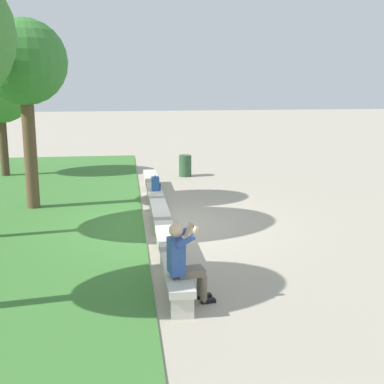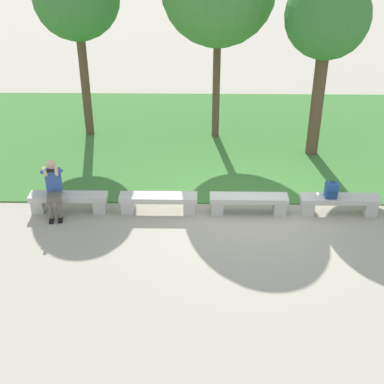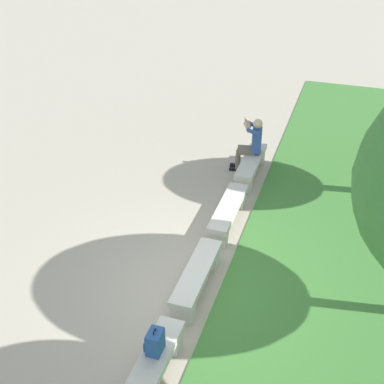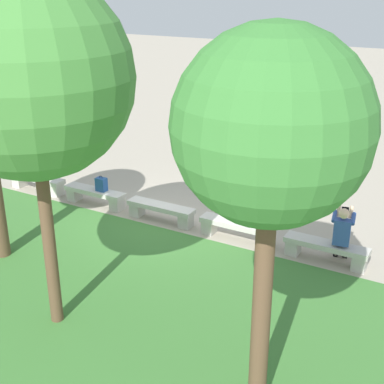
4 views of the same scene
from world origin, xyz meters
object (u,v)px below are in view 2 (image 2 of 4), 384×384
(bench_far, at_px, (339,202))
(tree_left_background, at_px, (327,19))
(bench_near, at_px, (158,201))
(person_photographer, at_px, (53,185))
(bench_main, at_px, (69,200))
(backpack, at_px, (331,190))
(bench_mid, at_px, (249,202))

(bench_far, distance_m, tree_left_background, 4.76)
(bench_near, relative_size, tree_left_background, 0.37)
(bench_far, distance_m, person_photographer, 6.61)
(person_photographer, bearing_deg, bench_near, 1.84)
(bench_main, relative_size, tree_left_background, 0.37)
(bench_main, distance_m, person_photographer, 0.53)
(bench_far, bearing_deg, bench_main, 180.00)
(bench_far, bearing_deg, bench_near, 180.00)
(backpack, height_order, tree_left_background, tree_left_background)
(bench_mid, distance_m, backpack, 1.90)
(bench_far, xyz_separation_m, backpack, (-0.23, -0.02, 0.33))
(bench_near, bearing_deg, bench_mid, 0.00)
(bench_far, distance_m, backpack, 0.40)
(backpack, xyz_separation_m, tree_left_background, (0.19, 3.28, 3.14))
(bench_mid, xyz_separation_m, backpack, (1.87, -0.02, 0.33))
(bench_near, xyz_separation_m, tree_left_background, (4.16, 3.26, 3.47))
(bench_main, bearing_deg, person_photographer, -164.83)
(backpack, bearing_deg, bench_near, 179.64)
(bench_near, xyz_separation_m, bench_far, (4.21, 0.00, 0.00))
(bench_main, bearing_deg, bench_mid, 0.00)
(bench_main, height_order, person_photographer, person_photographer)
(bench_main, height_order, bench_near, same)
(bench_far, xyz_separation_m, person_photographer, (-6.59, -0.08, 0.44))
(bench_mid, relative_size, tree_left_background, 0.37)
(backpack, bearing_deg, bench_far, 6.07)
(bench_main, xyz_separation_m, bench_mid, (4.21, 0.00, 0.00))
(bench_main, bearing_deg, bench_near, 0.00)
(bench_far, relative_size, backpack, 4.23)
(bench_mid, height_order, tree_left_background, tree_left_background)
(person_photographer, bearing_deg, tree_left_background, 26.98)
(bench_near, distance_m, bench_mid, 2.10)
(bench_near, bearing_deg, bench_far, 0.00)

